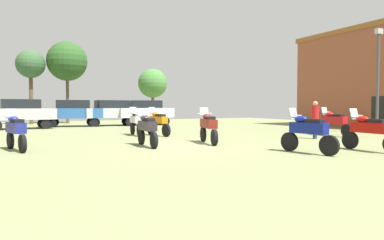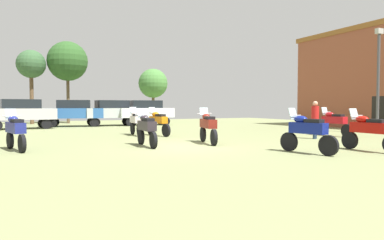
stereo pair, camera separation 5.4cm
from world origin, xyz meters
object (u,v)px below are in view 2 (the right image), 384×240
object	(u,v)px
motorcycle_2	(208,126)
motorcycle_4	(158,122)
motorcycle_7	(147,128)
tree_5	(31,65)
car_5	(146,111)
tree_4	(68,61)
lamp_post	(378,74)
motorcycle_6	(136,121)
person_1	(315,117)
motorcycle_3	(369,130)
car_3	(112,111)
motorcycle_1	(334,122)
tree_2	(153,84)
motorcycle_5	(15,130)
car_1	(21,112)
motorcycle_8	(307,131)
car_4	(74,111)

from	to	relation	value
motorcycle_2	motorcycle_4	size ratio (longest dim) A/B	1.06
motorcycle_7	tree_5	distance (m)	20.98
motorcycle_4	car_5	distance (m)	10.23
motorcycle_2	tree_4	size ratio (longest dim) A/B	0.31
motorcycle_2	lamp_post	size ratio (longest dim) A/B	0.38
motorcycle_6	person_1	world-z (taller)	person_1
motorcycle_3	lamp_post	distance (m)	9.59
motorcycle_4	car_3	bearing A→B (deg)	78.90
tree_5	lamp_post	xyz separation A→B (m)	(17.41, -19.81, -1.71)
motorcycle_3	lamp_post	world-z (taller)	lamp_post
motorcycle_1	lamp_post	xyz separation A→B (m)	(3.85, 0.33, 2.62)
motorcycle_7	tree_4	xyz separation A→B (m)	(-0.47, 20.24, 4.82)
motorcycle_6	tree_2	size ratio (longest dim) A/B	0.41
motorcycle_6	car_3	xyz separation A→B (m)	(1.04, 9.65, 0.44)
motorcycle_4	tree_2	size ratio (longest dim) A/B	0.41
person_1	motorcycle_5	bearing A→B (deg)	145.11
motorcycle_5	car_1	world-z (taller)	car_1
motorcycle_6	motorcycle_8	distance (m)	9.74
motorcycle_4	car_5	world-z (taller)	car_5
motorcycle_5	tree_4	distance (m)	20.41
motorcycle_2	tree_5	world-z (taller)	tree_5
motorcycle_5	car_3	xyz separation A→B (m)	(6.66, 13.90, 0.46)
motorcycle_7	car_3	world-z (taller)	car_3
tree_2	motorcycle_1	bearing A→B (deg)	-82.02
motorcycle_1	tree_4	xyz separation A→B (m)	(-10.60, 20.15, 4.80)
motorcycle_3	lamp_post	size ratio (longest dim) A/B	0.37
motorcycle_7	car_3	size ratio (longest dim) A/B	0.49
car_1	car_4	bearing A→B (deg)	-72.74
motorcycle_3	lamp_post	bearing A→B (deg)	33.50
tree_5	lamp_post	world-z (taller)	tree_5
car_1	car_5	bearing A→B (deg)	-90.94
motorcycle_4	tree_2	bearing A→B (deg)	60.29
tree_2	tree_5	world-z (taller)	tree_5
motorcycle_6	car_3	bearing A→B (deg)	87.19
motorcycle_5	car_3	bearing A→B (deg)	49.97
motorcycle_1	car_5	world-z (taller)	car_5
motorcycle_4	lamp_post	xyz separation A→B (m)	(11.88, -3.88, 2.62)
car_5	tree_4	world-z (taller)	tree_4
motorcycle_1	car_4	xyz separation A→B (m)	(-10.80, 14.80, 0.44)
car_3	tree_5	distance (m)	8.77
motorcycle_1	motorcycle_7	size ratio (longest dim) A/B	1.04
motorcycle_4	tree_4	bearing A→B (deg)	88.44
motorcycle_8	car_4	distance (m)	19.69
motorcycle_8	car_1	bearing A→B (deg)	104.30
motorcycle_2	motorcycle_3	xyz separation A→B (m)	(3.72, -4.64, -0.01)
motorcycle_6	person_1	distance (m)	9.01
motorcycle_3	motorcycle_8	distance (m)	2.35
person_1	tree_2	xyz separation A→B (m)	(-0.75, 20.23, 2.71)
motorcycle_8	tree_5	world-z (taller)	tree_5
tree_5	motorcycle_5	bearing A→B (deg)	-93.11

